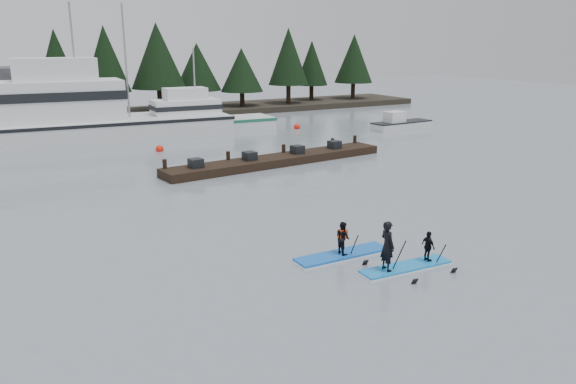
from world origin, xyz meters
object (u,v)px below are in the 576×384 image
floating_dock (278,160)px  paddleboard_solo (342,247)px  paddleboard_duo (402,253)px  fishing_boat_large (86,128)px  fishing_boat_medium (199,125)px

floating_dock → paddleboard_solo: paddleboard_solo is taller
floating_dock → paddleboard_duo: (-4.25, -16.48, 0.33)m
fishing_boat_large → paddleboard_solo: size_ratio=5.93×
fishing_boat_medium → paddleboard_solo: (-5.82, -29.46, -0.17)m
fishing_boat_medium → floating_dock: fishing_boat_medium is taller
fishing_boat_large → paddleboard_solo: fishing_boat_large is taller
fishing_boat_medium → paddleboard_duo: size_ratio=3.68×
floating_dock → paddleboard_solo: size_ratio=4.20×
floating_dock → paddleboard_duo: 17.02m
fishing_boat_large → floating_dock: (8.48, -15.18, -0.64)m
fishing_boat_medium → floating_dock: size_ratio=0.82×
fishing_boat_medium → fishing_boat_large: bearing=-179.0°
fishing_boat_medium → paddleboard_solo: fishing_boat_medium is taller
paddleboard_solo → fishing_boat_large: bearing=96.5°
fishing_boat_large → floating_dock: fishing_boat_large is taller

